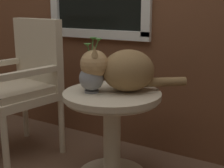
% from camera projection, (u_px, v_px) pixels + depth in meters
% --- Properties ---
extents(wicker_side_table, '(0.60, 0.60, 0.58)m').
position_uv_depth(wicker_side_table, '(112.00, 119.00, 1.97)').
color(wicker_side_table, beige).
rests_on(wicker_side_table, ground_plane).
extents(wicker_chair, '(0.60, 0.60, 1.00)m').
position_uv_depth(wicker_chair, '(22.00, 81.00, 2.33)').
color(wicker_chair, beige).
rests_on(wicker_chair, ground_plane).
extents(cat, '(0.55, 0.45, 0.28)m').
position_uv_depth(cat, '(123.00, 70.00, 1.91)').
color(cat, olive).
rests_on(cat, wicker_side_table).
extents(pewter_vase_with_ivy, '(0.15, 0.15, 0.33)m').
position_uv_depth(pewter_vase_with_ivy, '(91.00, 75.00, 1.90)').
color(pewter_vase_with_ivy, gray).
rests_on(pewter_vase_with_ivy, wicker_side_table).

